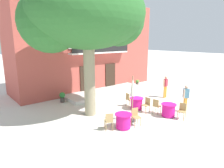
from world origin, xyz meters
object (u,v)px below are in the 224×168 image
(cafe_chair_front_0, at_px, (156,105))
(cafe_umbrella, at_px, (133,92))
(plane_tree, at_px, (86,16))
(cafe_table_near_tree, at_px, (137,103))
(cafe_chair_near_tree_0, at_px, (129,99))
(cafe_chair_near_tree_1, at_px, (147,104))
(cafe_chair_middle_0, at_px, (109,120))
(ground_planter_right, at_px, (137,82))
(pedestrian_mid_plaza, at_px, (165,86))
(pedestrian_near_entrance, at_px, (186,97))
(cafe_table_middle, at_px, (123,121))
(ground_planter_left, at_px, (62,97))
(cafe_chair_front_1, at_px, (182,110))
(cafe_table_front, at_px, (168,110))
(cafe_chair_middle_1, at_px, (136,116))

(cafe_chair_front_0, distance_m, cafe_umbrella, 2.25)
(plane_tree, xyz_separation_m, cafe_umbrella, (1.31, -2.35, -3.97))
(cafe_table_near_tree, xyz_separation_m, cafe_chair_near_tree_0, (0.04, 0.75, 0.14))
(cafe_chair_near_tree_1, distance_m, cafe_chair_middle_0, 3.38)
(ground_planter_right, bearing_deg, pedestrian_mid_plaza, -107.04)
(cafe_chair_near_tree_1, bearing_deg, cafe_table_near_tree, 97.14)
(cafe_chair_near_tree_0, relative_size, pedestrian_near_entrance, 0.54)
(cafe_table_middle, bearing_deg, cafe_table_near_tree, 30.05)
(ground_planter_left, bearing_deg, cafe_chair_front_1, -61.90)
(ground_planter_right, distance_m, pedestrian_mid_plaza, 4.29)
(cafe_chair_front_0, distance_m, pedestrian_near_entrance, 1.92)
(pedestrian_near_entrance, bearing_deg, cafe_chair_front_0, 149.52)
(cafe_table_middle, bearing_deg, cafe_chair_front_1, -20.43)
(cafe_table_front, relative_size, ground_planter_right, 1.40)
(cafe_umbrella, height_order, pedestrian_mid_plaza, cafe_umbrella)
(cafe_chair_near_tree_1, bearing_deg, pedestrian_mid_plaza, 17.96)
(cafe_chair_middle_0, height_order, cafe_chair_front_1, same)
(cafe_chair_middle_0, xyz_separation_m, cafe_chair_middle_1, (1.44, -0.42, 0.00))
(cafe_umbrella, relative_size, pedestrian_mid_plaza, 1.51)
(cafe_table_near_tree, relative_size, cafe_chair_middle_1, 0.95)
(cafe_table_middle, relative_size, cafe_chair_middle_0, 0.95)
(cafe_umbrella, distance_m, ground_planter_right, 8.62)
(cafe_table_near_tree, distance_m, cafe_chair_near_tree_0, 0.77)
(cafe_chair_near_tree_0, xyz_separation_m, cafe_chair_near_tree_1, (0.05, -1.50, 0.00))
(cafe_table_middle, xyz_separation_m, cafe_chair_middle_1, (0.74, -0.15, 0.14))
(cafe_table_middle, bearing_deg, pedestrian_mid_plaza, 16.88)
(cafe_chair_middle_1, distance_m, cafe_chair_front_1, 2.84)
(cafe_chair_middle_1, xyz_separation_m, cafe_chair_front_1, (2.62, -1.10, 0.00))
(cafe_chair_middle_1, height_order, cafe_chair_front_0, same)
(cafe_chair_middle_1, height_order, pedestrian_mid_plaza, pedestrian_mid_plaza)
(cafe_chair_front_1, relative_size, ground_planter_left, 1.24)
(cafe_chair_front_0, xyz_separation_m, pedestrian_mid_plaza, (3.25, 1.68, 0.43))
(pedestrian_near_entrance, bearing_deg, cafe_chair_near_tree_1, 141.34)
(cafe_chair_near_tree_0, distance_m, cafe_chair_front_1, 3.56)
(cafe_chair_near_tree_1, relative_size, ground_planter_left, 1.24)
(cafe_chair_middle_0, bearing_deg, ground_planter_left, 87.48)
(cafe_chair_middle_0, xyz_separation_m, ground_planter_right, (8.11, 5.66, -0.18))
(cafe_table_near_tree, distance_m, cafe_chair_middle_0, 3.48)
(cafe_chair_near_tree_0, bearing_deg, cafe_table_front, -80.06)
(plane_tree, relative_size, cafe_chair_near_tree_0, 8.51)
(cafe_chair_near_tree_1, relative_size, cafe_chair_middle_0, 1.00)
(cafe_table_near_tree, relative_size, cafe_table_front, 1.00)
(ground_planter_left, bearing_deg, pedestrian_mid_plaza, -31.28)
(plane_tree, xyz_separation_m, cafe_chair_front_1, (3.69, -3.93, -5.11))
(cafe_chair_front_0, bearing_deg, pedestrian_near_entrance, -30.48)
(cafe_chair_front_1, bearing_deg, cafe_chair_middle_0, 159.41)
(cafe_chair_near_tree_0, bearing_deg, cafe_chair_middle_1, -127.97)
(plane_tree, distance_m, pedestrian_near_entrance, 7.57)
(cafe_chair_near_tree_1, height_order, cafe_chair_middle_1, same)
(cafe_chair_near_tree_1, bearing_deg, cafe_chair_middle_0, -172.24)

